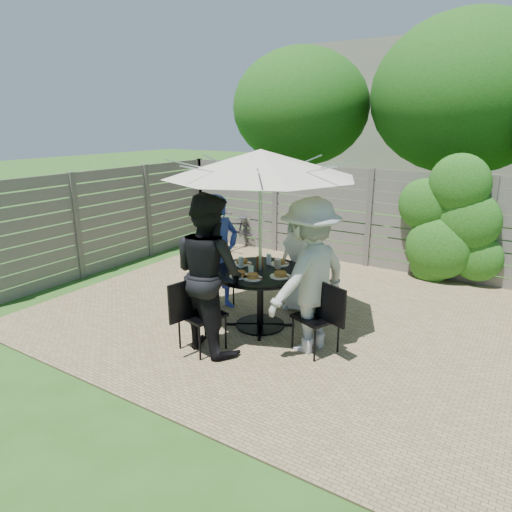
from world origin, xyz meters
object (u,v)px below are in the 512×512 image
Objects in this scene: plate_front at (239,275)px; bicycle at (236,229)px; chair_left at (215,290)px; glass_front at (251,271)px; person_front at (209,273)px; glass_back at (269,259)px; person_right at (310,276)px; plate_left at (242,262)px; plate_back at (280,263)px; plate_right at (280,275)px; person_left at (220,254)px; chair_right at (316,331)px; glass_left at (241,262)px; syrup_jug at (260,263)px; chair_back at (308,291)px; umbrella at (261,163)px; patio_table at (260,288)px; person_back at (303,257)px; coffee_cup at (278,264)px; plate_extra at (253,277)px; chair_front at (201,329)px.

plate_front is 0.15× the size of bicycle.
glass_front reaches higher than chair_left.
person_front reaches higher than glass_back.
plate_left is at bearing -90.00° from person_right.
bicycle is at bearing 134.40° from plate_back.
plate_right is at bearing -113.45° from person_front.
person_front is (0.60, -1.01, 0.10)m from person_left.
chair_right is at bearing -28.22° from glass_back.
glass_left is 0.25m from syrup_jug.
plate_back is at bearing 46.33° from glass_left.
plate_back is 1.00× the size of plate_right.
syrup_jug is at bearing -0.09° from chair_back.
umbrella reaches higher than glass_front.
plate_back is 3.66m from bicycle.
umbrella is 20.94× the size of glass_back.
chair_back is 1.43m from person_right.
plate_back is at bearing -66.55° from person_left.
patio_table is at bearing -54.30° from syrup_jug.
person_right is at bearing -14.49° from umbrella.
chair_right is at bearing -14.60° from umbrella.
chair_back reaches higher than plate_right.
chair_left is at bearing -41.27° from chair_back.
person_back is 0.62m from coffee_cup.
bicycle is at bearing -22.17° from chair_right.
glass_left is at bearing 142.51° from glass_front.
plate_right is (0.70, -0.18, 0.00)m from plate_left.
person_left is 7.06× the size of plate_extra.
bicycle reaches higher than chair_left.
glass_front is (-0.21, -1.21, 0.60)m from chair_back.
bicycle is at bearing 42.37° from chair_front.
person_back is at bearing -90.00° from person_front.
plate_left is 0.72m from plate_right.
chair_left is at bearing 165.63° from plate_left.
bicycle is (-2.55, 2.60, -0.36)m from plate_back.
person_front is 0.77m from glass_left.
patio_table is 0.45m from plate_left.
patio_table is 0.42m from glass_left.
chair_back is 0.55× the size of person_back.
person_back is at bearing 84.82° from coffee_cup.
plate_right is at bearing -66.55° from person_back.
umbrella is 3.31× the size of chair_left.
plate_back is 0.53m from glass_left.
plate_right is at bearing -43.67° from glass_back.
person_front is 13.57× the size of glass_back.
umbrella is at bearing -90.00° from person_left.
plate_front is 1.00× the size of plate_right.
glass_front is at bearing 8.57° from chair_back.
syrup_jug reaches higher than plate_right.
chair_back is 0.97× the size of chair_right.
coffee_cup is (0.15, 0.19, 0.30)m from patio_table.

